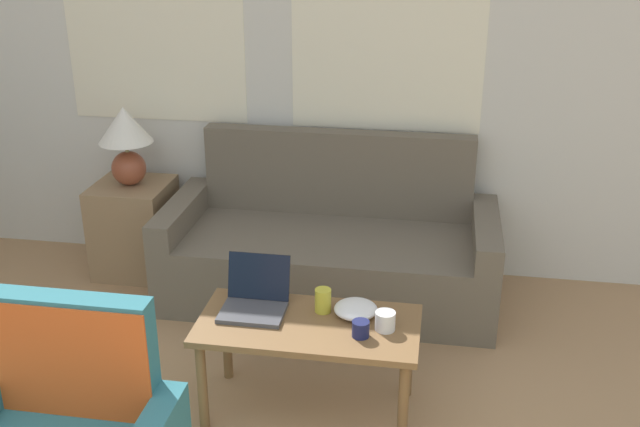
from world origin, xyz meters
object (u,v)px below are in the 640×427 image
object	(u,v)px
coffee_table	(308,334)
cup_white	(323,300)
couch	(331,251)
cup_yellow	(361,329)
laptop	(255,299)
cup_navy	(385,321)
snack_bowl	(356,309)
table_lamp	(126,137)

from	to	relation	value
coffee_table	cup_white	xyz separation A→B (m)	(0.05, 0.11, 0.11)
couch	cup_yellow	distance (m)	1.26
coffee_table	cup_white	bearing A→B (deg)	66.08
laptop	cup_navy	distance (m)	0.59
coffee_table	cup_navy	size ratio (longest dim) A/B	11.09
couch	cup_navy	distance (m)	1.22
cup_yellow	snack_bowl	distance (m)	0.18
table_lamp	cup_white	world-z (taller)	table_lamp
snack_bowl	table_lamp	bearing A→B (deg)	143.35
couch	laptop	size ratio (longest dim) A/B	6.65
coffee_table	cup_white	world-z (taller)	cup_white
cup_white	cup_navy	bearing A→B (deg)	-20.85
couch	laptop	xyz separation A→B (m)	(-0.18, -1.05, 0.24)
couch	snack_bowl	distance (m)	1.09
laptop	snack_bowl	bearing A→B (deg)	2.79
laptop	cup_white	size ratio (longest dim) A/B	2.59
couch	cup_yellow	world-z (taller)	couch
cup_yellow	cup_white	bearing A→B (deg)	136.37
coffee_table	cup_yellow	bearing A→B (deg)	-17.38
cup_yellow	laptop	bearing A→B (deg)	163.04
coffee_table	snack_bowl	world-z (taller)	snack_bowl
laptop	cup_white	world-z (taller)	laptop
couch	snack_bowl	xyz separation A→B (m)	(0.27, -1.03, 0.22)
table_lamp	cup_yellow	world-z (taller)	table_lamp
cup_white	laptop	bearing A→B (deg)	-174.26
table_lamp	coffee_table	bearing A→B (deg)	-42.90
cup_navy	cup_white	xyz separation A→B (m)	(-0.28, 0.11, 0.01)
couch	cup_navy	size ratio (longest dim) A/B	21.59
laptop	snack_bowl	distance (m)	0.45
table_lamp	cup_yellow	distance (m)	2.05
couch	cup_yellow	xyz separation A→B (m)	(0.31, -1.20, 0.23)
laptop	cup_white	xyz separation A→B (m)	(0.30, 0.03, 0.00)
table_lamp	couch	bearing A→B (deg)	-4.10
table_lamp	snack_bowl	world-z (taller)	table_lamp
cup_navy	table_lamp	bearing A→B (deg)	143.40
couch	table_lamp	world-z (taller)	table_lamp
cup_yellow	table_lamp	bearing A→B (deg)	140.14
table_lamp	snack_bowl	distance (m)	1.91
coffee_table	cup_yellow	size ratio (longest dim) A/B	13.14
couch	cup_white	size ratio (longest dim) A/B	17.25
couch	coffee_table	xyz separation A→B (m)	(0.07, -1.13, 0.13)
snack_bowl	laptop	bearing A→B (deg)	-177.21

